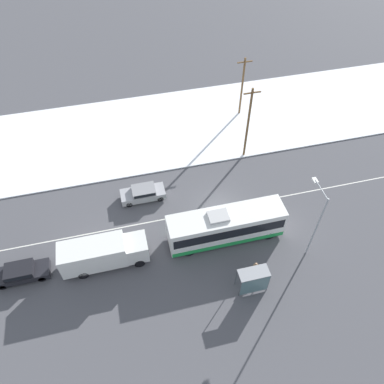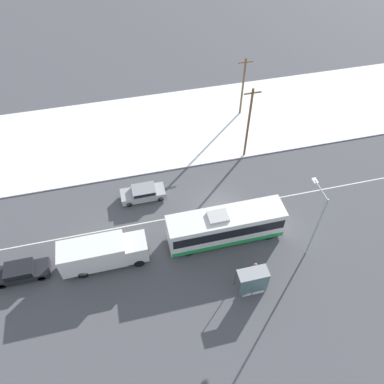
# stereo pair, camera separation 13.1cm
# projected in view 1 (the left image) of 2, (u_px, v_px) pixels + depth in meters

# --- Properties ---
(ground_plane) EXTENTS (120.00, 120.00, 0.00)m
(ground_plane) POSITION_uv_depth(u_px,v_px,m) (219.00, 209.00, 37.56)
(ground_plane) COLOR #4C4C51
(snow_lot) EXTENTS (80.00, 14.50, 0.12)m
(snow_lot) POSITION_uv_depth(u_px,v_px,m) (188.00, 124.00, 46.35)
(snow_lot) COLOR white
(snow_lot) RESTS_ON ground_plane
(lane_marking_center) EXTENTS (60.00, 0.12, 0.00)m
(lane_marking_center) POSITION_uv_depth(u_px,v_px,m) (219.00, 209.00, 37.55)
(lane_marking_center) COLOR silver
(lane_marking_center) RESTS_ON ground_plane
(city_bus) EXTENTS (10.67, 2.57, 3.51)m
(city_bus) POSITION_uv_depth(u_px,v_px,m) (226.00, 226.00, 34.04)
(city_bus) COLOR white
(city_bus) RESTS_ON ground_plane
(box_truck) EXTENTS (7.49, 2.30, 2.93)m
(box_truck) POSITION_uv_depth(u_px,v_px,m) (102.00, 253.00, 32.21)
(box_truck) COLOR silver
(box_truck) RESTS_ON ground_plane
(sedan_car) EXTENTS (4.47, 1.80, 1.42)m
(sedan_car) POSITION_uv_depth(u_px,v_px,m) (143.00, 193.00, 37.92)
(sedan_car) COLOR #9E9EA3
(sedan_car) RESTS_ON ground_plane
(parked_car_near_truck) EXTENTS (4.55, 1.80, 1.39)m
(parked_car_near_truck) POSITION_uv_depth(u_px,v_px,m) (21.00, 272.00, 31.97)
(parked_car_near_truck) COLOR black
(parked_car_near_truck) RESTS_ON ground_plane
(pedestrian_at_stop) EXTENTS (0.62, 0.28, 1.72)m
(pedestrian_at_stop) POSITION_uv_depth(u_px,v_px,m) (255.00, 268.00, 31.93)
(pedestrian_at_stop) COLOR #23232D
(pedestrian_at_stop) RESTS_ON ground_plane
(bus_shelter) EXTENTS (2.54, 1.20, 2.40)m
(bus_shelter) POSITION_uv_depth(u_px,v_px,m) (254.00, 280.00, 30.49)
(bus_shelter) COLOR gray
(bus_shelter) RESTS_ON ground_plane
(streetlamp) EXTENTS (0.36, 2.55, 7.60)m
(streetlamp) POSITION_uv_depth(u_px,v_px,m) (317.00, 217.00, 30.88)
(streetlamp) COLOR #9EA3A8
(streetlamp) RESTS_ON ground_plane
(utility_pole_roadside) EXTENTS (1.80, 0.24, 8.80)m
(utility_pole_roadside) POSITION_uv_depth(u_px,v_px,m) (248.00, 123.00, 39.31)
(utility_pole_roadside) COLOR brown
(utility_pole_roadside) RESTS_ON ground_plane
(utility_pole_snowlot) EXTENTS (1.80, 0.24, 7.67)m
(utility_pole_snowlot) POSITION_uv_depth(u_px,v_px,m) (242.00, 86.00, 44.89)
(utility_pole_snowlot) COLOR brown
(utility_pole_snowlot) RESTS_ON ground_plane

